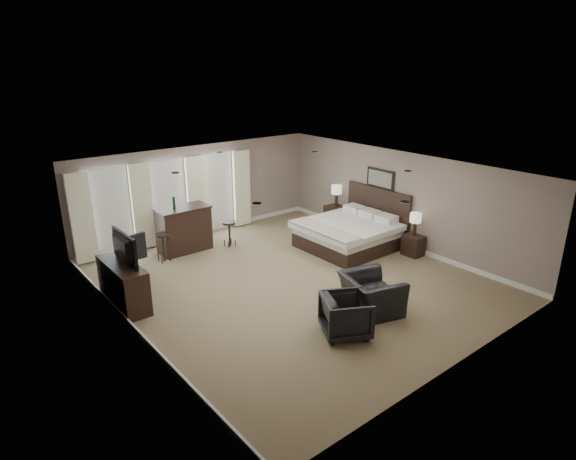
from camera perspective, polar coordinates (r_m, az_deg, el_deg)
room at (r=10.75m, az=0.51°, el=0.23°), size 7.60×8.60×2.64m
window_bay at (r=13.62m, az=-13.87°, el=3.40°), size 5.25×0.20×2.30m
bed at (r=13.07m, az=7.37°, el=1.03°), size 2.34×2.24×1.49m
nightstand_near at (r=13.00m, az=14.61°, el=-1.77°), size 0.41×0.50×0.54m
nightstand_far at (r=14.76m, az=5.68°, el=1.58°), size 0.50×0.61×0.66m
lamp_near at (r=12.81m, az=14.83°, el=0.63°), size 0.30×0.30×0.61m
lamp_far at (r=14.58m, az=5.76°, el=4.05°), size 0.32×0.32×0.65m
wall_art at (r=13.60m, az=10.86°, el=5.98°), size 0.04×0.96×0.56m
dresser at (r=10.56m, az=-18.91°, el=-6.14°), size 0.52×1.61×0.93m
tv at (r=10.35m, az=-19.23°, el=-3.43°), size 0.66×1.15×0.15m
armchair_near at (r=9.90m, az=9.86°, el=-6.80°), size 1.05×1.33×1.01m
armchair_far at (r=9.06m, az=6.89°, el=-9.80°), size 1.09×1.11×0.86m
bar_counter at (r=13.07m, az=-12.23°, el=0.11°), size 1.40×0.73×1.22m
bar_stool_left at (r=12.57m, az=-14.55°, el=-2.01°), size 0.40×0.40×0.74m
bar_stool_right at (r=13.23m, az=-6.95°, el=-0.50°), size 0.40×0.40×0.71m
desk_chair at (r=11.88m, az=-17.95°, el=-2.67°), size 0.58×0.58×1.11m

